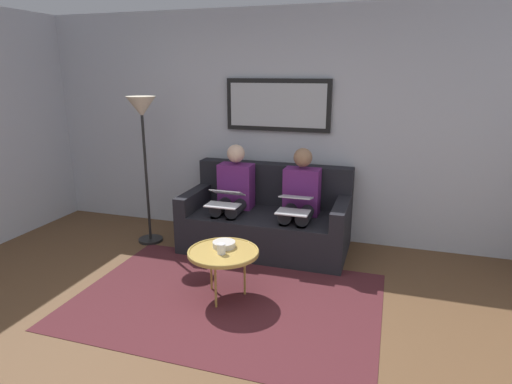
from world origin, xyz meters
TOP-DOWN VIEW (x-y plane):
  - ground_plane at (0.00, 0.00)m, footprint 6.00×5.20m
  - wall_rear at (0.00, -2.60)m, footprint 6.00×0.12m
  - area_rug at (0.00, -0.85)m, footprint 2.60×1.80m
  - couch at (0.00, -2.12)m, footprint 1.79×0.90m
  - framed_mirror at (0.00, -2.51)m, footprint 1.21×0.05m
  - coffee_table at (0.04, -0.90)m, footprint 0.61×0.61m
  - cup at (0.03, -0.85)m, footprint 0.07×0.07m
  - bowl at (0.07, -0.99)m, footprint 0.20×0.20m
  - person_left at (-0.38, -2.05)m, footprint 0.38×0.58m
  - laptop_silver at (-0.38, -1.81)m, footprint 0.32×0.36m
  - person_right at (0.38, -2.05)m, footprint 0.38×0.58m
  - laptop_white at (0.38, -1.81)m, footprint 0.35×0.34m
  - standing_lamp at (1.34, -1.85)m, footprint 0.32×0.32m

SIDE VIEW (x-z plane):
  - ground_plane at x=0.00m, z-range -0.10..0.00m
  - area_rug at x=0.00m, z-range 0.00..0.01m
  - couch at x=0.00m, z-range -0.14..0.76m
  - coffee_table at x=0.04m, z-range 0.20..0.64m
  - bowl at x=0.07m, z-range 0.43..0.48m
  - cup at x=0.03m, z-range 0.43..0.52m
  - person_left at x=-0.38m, z-range 0.04..1.18m
  - person_right at x=0.38m, z-range 0.04..1.18m
  - laptop_white at x=0.38m, z-range 0.55..0.70m
  - laptop_silver at x=-0.38m, z-range 0.56..0.71m
  - wall_rear at x=0.00m, z-range 0.00..2.60m
  - standing_lamp at x=1.34m, z-range 0.54..2.20m
  - framed_mirror at x=0.00m, z-range 1.26..1.84m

